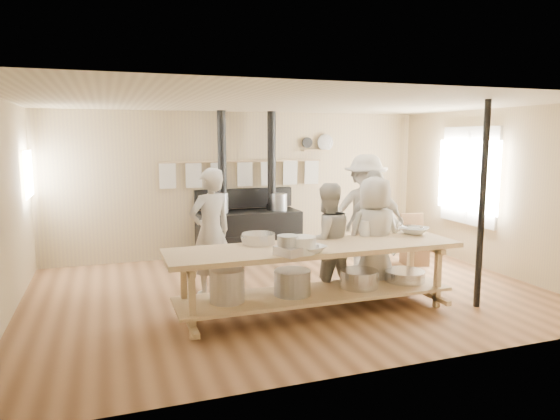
{
  "coord_description": "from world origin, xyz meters",
  "views": [
    {
      "loc": [
        -2.35,
        -6.32,
        2.13
      ],
      "look_at": [
        -0.07,
        0.2,
        1.14
      ],
      "focal_mm": 32.0,
      "sensor_mm": 36.0,
      "label": 1
    }
  ],
  "objects_px": {
    "stove": "(248,229)",
    "prep_table": "(315,272)",
    "cook_left": "(327,241)",
    "cook_far_left": "(211,232)",
    "cook_by_window": "(365,213)",
    "roasting_pan": "(296,250)",
    "cook_right": "(375,225)",
    "chair": "(414,249)",
    "cook_center": "(374,237)"
  },
  "relations": [
    {
      "from": "cook_left",
      "to": "roasting_pan",
      "type": "height_order",
      "value": "cook_left"
    },
    {
      "from": "stove",
      "to": "chair",
      "type": "xyz_separation_m",
      "value": [
        2.57,
        -1.33,
        -0.27
      ]
    },
    {
      "from": "chair",
      "to": "cook_center",
      "type": "bearing_deg",
      "value": -125.47
    },
    {
      "from": "stove",
      "to": "cook_right",
      "type": "height_order",
      "value": "stove"
    },
    {
      "from": "stove",
      "to": "prep_table",
      "type": "distance_m",
      "value": 3.02
    },
    {
      "from": "cook_far_left",
      "to": "cook_right",
      "type": "relative_size",
      "value": 1.04
    },
    {
      "from": "stove",
      "to": "cook_left",
      "type": "distance_m",
      "value": 2.56
    },
    {
      "from": "cook_left",
      "to": "cook_right",
      "type": "height_order",
      "value": "cook_right"
    },
    {
      "from": "cook_left",
      "to": "cook_far_left",
      "type": "bearing_deg",
      "value": -29.22
    },
    {
      "from": "stove",
      "to": "roasting_pan",
      "type": "height_order",
      "value": "stove"
    },
    {
      "from": "stove",
      "to": "prep_table",
      "type": "xyz_separation_m",
      "value": [
        -0.0,
        -3.02,
        -0.0
      ]
    },
    {
      "from": "cook_right",
      "to": "chair",
      "type": "relative_size",
      "value": 1.96
    },
    {
      "from": "cook_center",
      "to": "cook_by_window",
      "type": "height_order",
      "value": "cook_by_window"
    },
    {
      "from": "cook_left",
      "to": "chair",
      "type": "xyz_separation_m",
      "value": [
        2.19,
        1.19,
        -0.53
      ]
    },
    {
      "from": "cook_right",
      "to": "cook_far_left",
      "type": "bearing_deg",
      "value": -4.3
    },
    {
      "from": "prep_table",
      "to": "cook_far_left",
      "type": "bearing_deg",
      "value": 131.69
    },
    {
      "from": "cook_left",
      "to": "cook_right",
      "type": "xyz_separation_m",
      "value": [
        1.07,
        0.58,
        0.06
      ]
    },
    {
      "from": "cook_right",
      "to": "stove",
      "type": "bearing_deg",
      "value": -55.57
    },
    {
      "from": "cook_right",
      "to": "chair",
      "type": "bearing_deg",
      "value": -153.72
    },
    {
      "from": "cook_far_left",
      "to": "cook_center",
      "type": "xyz_separation_m",
      "value": [
        2.08,
        -0.76,
        -0.05
      ]
    },
    {
      "from": "stove",
      "to": "cook_center",
      "type": "distance_m",
      "value": 2.83
    },
    {
      "from": "cook_center",
      "to": "chair",
      "type": "relative_size",
      "value": 1.92
    },
    {
      "from": "cook_center",
      "to": "cook_left",
      "type": "bearing_deg",
      "value": -6.77
    },
    {
      "from": "cook_by_window",
      "to": "roasting_pan",
      "type": "relative_size",
      "value": 4.29
    },
    {
      "from": "cook_far_left",
      "to": "chair",
      "type": "bearing_deg",
      "value": 167.61
    },
    {
      "from": "prep_table",
      "to": "roasting_pan",
      "type": "relative_size",
      "value": 8.22
    },
    {
      "from": "prep_table",
      "to": "cook_far_left",
      "type": "xyz_separation_m",
      "value": [
        -1.04,
        1.17,
        0.35
      ]
    },
    {
      "from": "cook_by_window",
      "to": "cook_left",
      "type": "bearing_deg",
      "value": -121.22
    },
    {
      "from": "cook_far_left",
      "to": "roasting_pan",
      "type": "bearing_deg",
      "value": 93.35
    },
    {
      "from": "cook_left",
      "to": "roasting_pan",
      "type": "relative_size",
      "value": 3.55
    },
    {
      "from": "prep_table",
      "to": "cook_right",
      "type": "relative_size",
      "value": 2.16
    },
    {
      "from": "cook_right",
      "to": "cook_by_window",
      "type": "relative_size",
      "value": 0.89
    },
    {
      "from": "cook_far_left",
      "to": "cook_center",
      "type": "bearing_deg",
      "value": 139.21
    },
    {
      "from": "cook_center",
      "to": "cook_right",
      "type": "distance_m",
      "value": 0.79
    },
    {
      "from": "prep_table",
      "to": "cook_by_window",
      "type": "relative_size",
      "value": 1.92
    },
    {
      "from": "stove",
      "to": "chair",
      "type": "distance_m",
      "value": 2.9
    },
    {
      "from": "cook_far_left",
      "to": "cook_by_window",
      "type": "xyz_separation_m",
      "value": [
        2.62,
        0.48,
        0.07
      ]
    },
    {
      "from": "prep_table",
      "to": "chair",
      "type": "height_order",
      "value": "same"
    },
    {
      "from": "prep_table",
      "to": "cook_left",
      "type": "relative_size",
      "value": 2.31
    },
    {
      "from": "cook_right",
      "to": "cook_by_window",
      "type": "xyz_separation_m",
      "value": [
        0.14,
        0.57,
        0.1
      ]
    },
    {
      "from": "cook_left",
      "to": "cook_center",
      "type": "relative_size",
      "value": 0.95
    },
    {
      "from": "cook_far_left",
      "to": "cook_right",
      "type": "bearing_deg",
      "value": 157.35
    },
    {
      "from": "cook_left",
      "to": "cook_by_window",
      "type": "relative_size",
      "value": 0.83
    },
    {
      "from": "stove",
      "to": "prep_table",
      "type": "height_order",
      "value": "stove"
    },
    {
      "from": "cook_far_left",
      "to": "chair",
      "type": "xyz_separation_m",
      "value": [
        3.61,
        0.52,
        -0.62
      ]
    },
    {
      "from": "cook_far_left",
      "to": "cook_by_window",
      "type": "bearing_deg",
      "value": 169.7
    },
    {
      "from": "cook_by_window",
      "to": "roasting_pan",
      "type": "distance_m",
      "value": 2.78
    },
    {
      "from": "stove",
      "to": "cook_center",
      "type": "bearing_deg",
      "value": -68.33
    },
    {
      "from": "cook_far_left",
      "to": "chair",
      "type": "distance_m",
      "value": 3.7
    },
    {
      "from": "roasting_pan",
      "to": "cook_far_left",
      "type": "bearing_deg",
      "value": 113.97
    }
  ]
}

